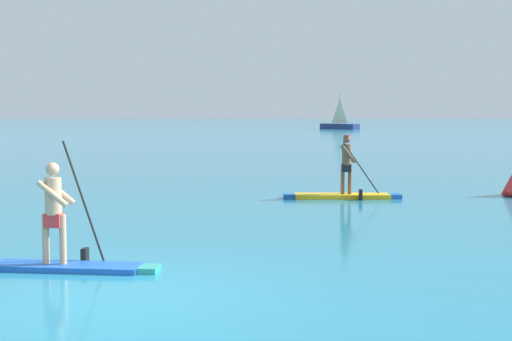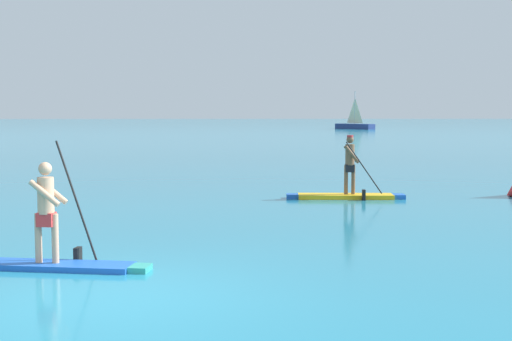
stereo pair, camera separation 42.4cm
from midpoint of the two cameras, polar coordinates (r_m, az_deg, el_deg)
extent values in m
plane|color=teal|center=(9.99, -11.71, -9.83)|extent=(440.00, 440.00, 0.00)
cube|color=blue|center=(11.80, -15.86, -7.43)|extent=(2.42, 0.99, 0.09)
cube|color=teal|center=(11.37, -9.62, -7.77)|extent=(0.36, 0.46, 0.09)
cylinder|color=tan|center=(11.74, -16.20, -5.31)|extent=(0.11, 0.11, 0.79)
cylinder|color=tan|center=(11.85, -17.46, -5.25)|extent=(0.11, 0.11, 0.79)
cube|color=red|center=(11.74, -16.87, -3.82)|extent=(0.29, 0.26, 0.22)
cylinder|color=tan|center=(11.69, -16.91, -1.97)|extent=(0.26, 0.26, 0.58)
sphere|color=tan|center=(11.65, -16.96, 0.11)|extent=(0.21, 0.21, 0.21)
cylinder|color=tan|center=(11.81, -16.40, -1.64)|extent=(0.51, 0.18, 0.44)
cylinder|color=tan|center=(11.53, -16.99, -1.81)|extent=(0.51, 0.18, 0.44)
cylinder|color=black|center=(11.94, -14.60, -2.46)|extent=(0.68, 0.15, 1.99)
cube|color=black|center=(12.09, -14.51, -6.78)|extent=(0.11, 0.21, 0.32)
cube|color=yellow|center=(20.66, 6.31, -2.04)|extent=(2.74, 0.83, 0.12)
cube|color=blue|center=(20.89, 10.46, -2.02)|extent=(0.36, 0.50, 0.12)
cube|color=blue|center=(20.53, 2.08, -2.06)|extent=(0.36, 0.43, 0.12)
cylinder|color=brown|center=(20.63, 6.93, -0.71)|extent=(0.11, 0.11, 0.84)
cylinder|color=brown|center=(20.61, 6.36, -0.71)|extent=(0.11, 0.11, 0.84)
cube|color=black|center=(20.59, 6.65, 0.20)|extent=(0.27, 0.23, 0.22)
cylinder|color=brown|center=(20.56, 6.66, 1.28)|extent=(0.26, 0.26, 0.60)
sphere|color=brown|center=(20.54, 6.68, 2.49)|extent=(0.21, 0.21, 0.21)
cylinder|color=red|center=(20.54, 6.68, 2.75)|extent=(0.18, 0.18, 0.06)
cylinder|color=brown|center=(20.72, 6.75, 1.34)|extent=(0.43, 0.11, 0.51)
cylinder|color=brown|center=(20.42, 6.86, 1.29)|extent=(0.43, 0.11, 0.51)
cylinder|color=black|center=(20.19, 7.80, 0.23)|extent=(1.04, 0.09, 1.47)
cube|color=black|center=(20.27, 7.77, -1.96)|extent=(0.09, 0.20, 0.32)
cube|color=navy|center=(100.53, 6.57, 3.53)|extent=(4.93, 5.91, 0.73)
cylinder|color=#B2B2B7|center=(100.51, 6.59, 5.03)|extent=(0.12, 0.12, 4.56)
pyramid|color=beige|center=(100.51, 6.59, 4.80)|extent=(1.20, 2.65, 3.52)
camera|label=1|loc=(0.21, -90.72, -0.06)|focal=50.02mm
camera|label=2|loc=(0.21, 89.28, 0.06)|focal=50.02mm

